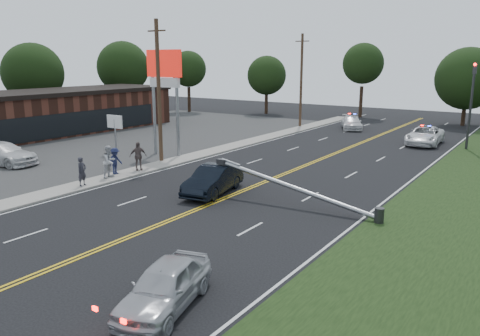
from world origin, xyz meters
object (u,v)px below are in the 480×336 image
Objects in this scene: fallen_streetlight at (302,190)px; crashed_sedan at (213,180)px; traffic_signal at (472,98)px; emergency_b at (352,123)px; parked_car at (3,154)px; utility_pole_mid at (159,92)px; utility_pole_far at (301,80)px; bystander_d at (138,156)px; bystander_a at (82,171)px; bystander_c at (115,161)px; small_sign at (115,125)px; emergency_a at (425,136)px; waiting_sedan at (165,286)px; pylon_sign at (164,77)px; bystander_b at (109,161)px.

crashed_sedan is (-5.29, -0.39, -0.14)m from fallen_streetlight.
traffic_signal is 13.92m from emergency_b.
parked_car reaches higher than emergency_b.
utility_pole_mid and utility_pole_far have the same top height.
bystander_d is (9.61, 3.80, 0.29)m from parked_car.
bystander_c reaches higher than bystander_a.
utility_pole_far is at bearing 32.49° from bystander_d.
small_sign is at bearing -139.19° from emergency_b.
emergency_a is (14.05, -3.61, -4.30)m from utility_pole_far.
utility_pole_far is at bearing -27.24° from parked_car.
emergency_a is (-0.37, 33.42, 0.08)m from waiting_sedan.
utility_pole_far is at bearing 96.97° from crashed_sedan.
bystander_d reaches higher than bystander_a.
crashed_sedan is 7.75m from bystander_a.
pylon_sign is 11.20m from bystander_a.
utility_pole_mid is at bearing 118.11° from waiting_sedan.
utility_pole_mid is 1.00× the size of utility_pole_far.
bystander_c reaches higher than crashed_sedan.
utility_pole_mid reaches higher than pylon_sign.
fallen_streetlight is at bearing -5.82° from crashed_sedan.
emergency_b is 2.84× the size of bystander_c.
emergency_b is (-12.21, 5.70, -3.51)m from traffic_signal.
waiting_sedan is 0.85× the size of emergency_b.
fallen_streetlight is 22.30m from parked_car.
bystander_b is at bearing -124.74° from emergency_b.
emergency_b is (6.59, 21.69, -5.30)m from pylon_sign.
utility_pole_far is 30.50m from parked_car.
traffic_signal is at bearing 79.41° from fallen_streetlight.
fallen_streetlight is 1.66× the size of emergency_a.
small_sign is 26.38m from emergency_a.
pylon_sign is 0.80× the size of utility_pole_far.
emergency_b is 28.79m from bystander_c.
waiting_sedan is 15.20m from bystander_a.
parked_car is at bearing 144.95° from waiting_sedan.
waiting_sedan is at bearing -84.63° from fallen_streetlight.
emergency_a is at bearing 173.53° from traffic_signal.
bystander_a is at bearing -123.71° from emergency_b.
bystander_a is (1.10, -29.72, -4.12)m from utility_pole_far.
crashed_sedan is at bearing -34.23° from pylon_sign.
emergency_b is 2.53× the size of bystander_d.
utility_pole_far is at bearing -4.98° from bystander_c.
bystander_a is 2.26m from bystander_b.
small_sign is 0.64× the size of emergency_b.
bystander_b is (-7.23, -1.08, 0.35)m from crashed_sedan.
utility_pole_far is at bearing 162.63° from emergency_a.
small_sign is at bearing 91.81° from bystander_d.
emergency_b is (-9.13, 38.73, 0.00)m from waiting_sedan.
parked_car is (-22.11, -2.91, -0.13)m from fallen_streetlight.
bystander_c is at bearing 15.78° from bystander_b.
bystander_b reaches higher than fallen_streetlight.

